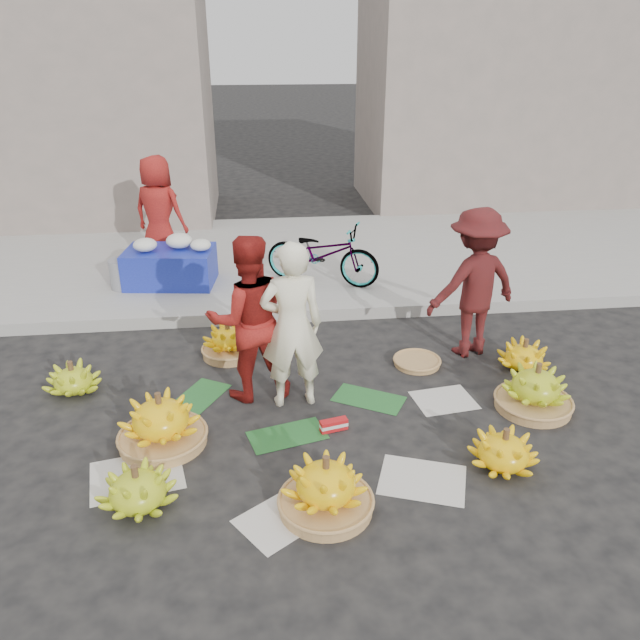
{
  "coord_description": "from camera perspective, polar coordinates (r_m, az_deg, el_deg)",
  "views": [
    {
      "loc": [
        -0.31,
        -4.64,
        3.14
      ],
      "look_at": [
        0.27,
        0.61,
        0.7
      ],
      "focal_mm": 35.0,
      "sensor_mm": 36.0,
      "label": 1
    }
  ],
  "objects": [
    {
      "name": "banana_bunch_1",
      "position": [
        4.82,
        -16.36,
        -14.6
      ],
      "size": [
        0.7,
        0.7,
        0.36
      ],
      "rotation": [
        0.0,
        0.0,
        0.28
      ],
      "color": "#92B319",
      "rests_on": "ground"
    },
    {
      "name": "vendor_cream",
      "position": [
        5.52,
        -2.59,
        -0.56
      ],
      "size": [
        0.61,
        0.43,
        1.56
      ],
      "primitive_type": "imported",
      "rotation": [
        0.0,
        0.0,
        3.25
      ],
      "color": "white",
      "rests_on": "ground"
    },
    {
      "name": "newspaper_scatter",
      "position": [
        4.96,
        -1.36,
        -14.39
      ],
      "size": [
        3.2,
        1.8,
        0.0
      ],
      "primitive_type": null,
      "color": "silver",
      "rests_on": "ground"
    },
    {
      "name": "grey_bucket",
      "position": [
        8.45,
        -17.57,
        4.04
      ],
      "size": [
        0.34,
        0.34,
        0.38
      ],
      "primitive_type": "cylinder",
      "color": "gray",
      "rests_on": "sidewalk"
    },
    {
      "name": "incense_stack",
      "position": [
        5.47,
        1.27,
        -9.55
      ],
      "size": [
        0.25,
        0.13,
        0.1
      ],
      "primitive_type": "cube",
      "rotation": [
        0.0,
        0.0,
        0.24
      ],
      "color": "red",
      "rests_on": "ground"
    },
    {
      "name": "banana_bunch_4",
      "position": [
        6.01,
        19.09,
        -5.99
      ],
      "size": [
        0.68,
        0.68,
        0.47
      ],
      "rotation": [
        0.0,
        0.0,
        0.06
      ],
      "color": "#A27544",
      "rests_on": "ground"
    },
    {
      "name": "banana_bunch_6",
      "position": [
        6.42,
        -21.67,
        -5.01
      ],
      "size": [
        0.54,
        0.54,
        0.32
      ],
      "rotation": [
        0.0,
        0.0,
        0.08
      ],
      "color": "#92B319",
      "rests_on": "ground"
    },
    {
      "name": "banana_leaves",
      "position": [
        5.77,
        -3.26,
        -8.19
      ],
      "size": [
        2.0,
        1.0,
        0.0
      ],
      "primitive_type": null,
      "color": "#1C5525",
      "rests_on": "ground"
    },
    {
      "name": "bicycle",
      "position": [
        8.17,
        0.23,
        6.09
      ],
      "size": [
        1.13,
        1.62,
        0.81
      ],
      "primitive_type": "imported",
      "rotation": [
        0.0,
        0.0,
        1.14
      ],
      "color": "gray",
      "rests_on": "sidewalk"
    },
    {
      "name": "building_right",
      "position": [
        13.26,
        16.03,
        21.13
      ],
      "size": [
        5.0,
        3.0,
        5.0
      ],
      "primitive_type": "cube",
      "color": "gray",
      "rests_on": "sidewalk"
    },
    {
      "name": "sidewalk",
      "position": [
        9.46,
        -4.15,
        5.71
      ],
      "size": [
        40.0,
        4.0,
        0.12
      ],
      "primitive_type": "cube",
      "color": "gray",
      "rests_on": "ground"
    },
    {
      "name": "basket_spare",
      "position": [
        6.57,
        8.85,
        -3.83
      ],
      "size": [
        0.53,
        0.53,
        0.05
      ],
      "primitive_type": "cylinder",
      "rotation": [
        0.0,
        0.0,
        -0.13
      ],
      "color": "#A27544",
      "rests_on": "ground"
    },
    {
      "name": "banana_bunch_2",
      "position": [
        4.59,
        0.55,
        -15.04
      ],
      "size": [
        0.76,
        0.76,
        0.46
      ],
      "rotation": [
        0.0,
        0.0,
        0.33
      ],
      "color": "#A27544",
      "rests_on": "ground"
    },
    {
      "name": "curb",
      "position": [
        7.5,
        -3.42,
        0.61
      ],
      "size": [
        40.0,
        0.25,
        0.15
      ],
      "primitive_type": "cube",
      "color": "gray",
      "rests_on": "ground"
    },
    {
      "name": "banana_bunch_3",
      "position": [
        5.21,
        16.46,
        -11.36
      ],
      "size": [
        0.58,
        0.58,
        0.35
      ],
      "rotation": [
        0.0,
        0.0,
        -0.04
      ],
      "color": "yellow",
      "rests_on": "ground"
    },
    {
      "name": "vendor_red",
      "position": [
        5.68,
        -6.59,
        0.12
      ],
      "size": [
        0.86,
        0.72,
        1.57
      ],
      "primitive_type": "imported",
      "rotation": [
        0.0,
        0.0,
        3.32
      ],
      "color": "#A11F18",
      "rests_on": "ground"
    },
    {
      "name": "ground",
      "position": [
        5.61,
        -2.1,
        -9.28
      ],
      "size": [
        80.0,
        80.0,
        0.0
      ],
      "primitive_type": "plane",
      "color": "black",
      "rests_on": "ground"
    },
    {
      "name": "banana_bunch_7",
      "position": [
        6.67,
        -8.38,
        -1.97
      ],
      "size": [
        0.56,
        0.56,
        0.4
      ],
      "rotation": [
        0.0,
        0.0,
        0.13
      ],
      "color": "#A27544",
      "rests_on": "ground"
    },
    {
      "name": "building_left",
      "position": [
        12.45,
        -24.77,
        17.4
      ],
      "size": [
        6.0,
        3.0,
        4.0
      ],
      "primitive_type": "cube",
      "color": "gray",
      "rests_on": "sidewalk"
    },
    {
      "name": "man_striped",
      "position": [
        6.62,
        13.91,
        3.27
      ],
      "size": [
        1.15,
        0.85,
        1.58
      ],
      "primitive_type": "imported",
      "rotation": [
        0.0,
        0.0,
        3.42
      ],
      "color": "maroon",
      "rests_on": "ground"
    },
    {
      "name": "banana_bunch_5",
      "position": [
        6.69,
        18.15,
        -3.13
      ],
      "size": [
        0.6,
        0.6,
        0.34
      ],
      "rotation": [
        0.0,
        0.0,
        0.14
      ],
      "color": "yellow",
      "rests_on": "ground"
    },
    {
      "name": "flower_table",
      "position": [
        8.41,
        -13.5,
        4.99
      ],
      "size": [
        1.2,
        0.84,
        0.65
      ],
      "rotation": [
        0.0,
        0.0,
        -0.13
      ],
      "color": "#17239A",
      "rests_on": "sidewalk"
    },
    {
      "name": "flower_vendor",
      "position": [
        9.0,
        -14.52,
        9.53
      ],
      "size": [
        0.89,
        0.76,
        1.55
      ],
      "primitive_type": "imported",
      "rotation": [
        0.0,
        0.0,
        2.72
      ],
      "color": "#A11F18",
      "rests_on": "sidewalk"
    },
    {
      "name": "banana_bunch_0",
      "position": [
        5.38,
        -14.33,
        -9.01
      ],
      "size": [
        0.76,
        0.76,
        0.49
      ],
      "rotation": [
        0.0,
        0.0,
        0.21
      ],
      "color": "#A27544",
      "rests_on": "ground"
    }
  ]
}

